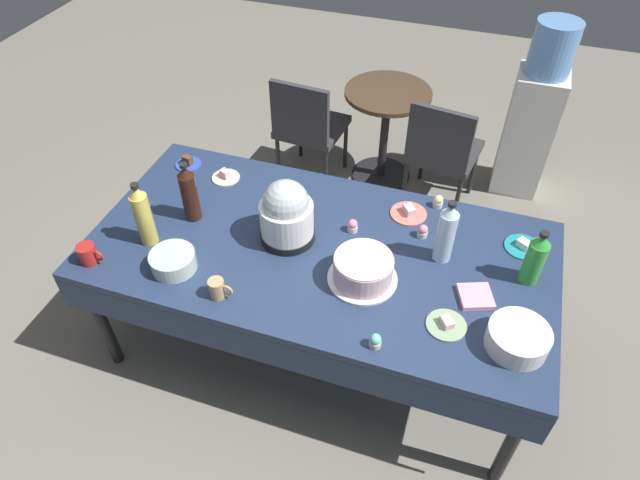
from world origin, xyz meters
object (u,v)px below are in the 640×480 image
(cupcake_rose, at_px, (353,226))
(soda_bottle_water, at_px, (446,233))
(slow_cooker, at_px, (286,214))
(dessert_plate_cream, at_px, (226,176))
(frosted_layer_cake, at_px, (363,270))
(coffee_mug_red, at_px, (88,254))
(cupcake_cocoa, at_px, (423,231))
(cupcake_vanilla, at_px, (375,341))
(maroon_chair_right, at_px, (442,149))
(dessert_plate_sage, at_px, (446,324))
(glass_salad_bowl, at_px, (173,261))
(potluck_table, at_px, (320,257))
(coffee_mug_tan, at_px, (218,289))
(dessert_plate_cobalt, at_px, (188,163))
(maroon_chair_left, at_px, (308,124))
(dessert_plate_coral, at_px, (409,212))
(soda_bottle_lime_soda, at_px, (535,259))
(cupcake_mint, at_px, (143,198))
(cupcake_berry, at_px, (438,201))
(soda_bottle_ginger_ale, at_px, (143,216))
(water_cooler, at_px, (533,116))
(round_cafe_table, at_px, (386,119))
(soda_bottle_cola, at_px, (189,193))
(ceramic_snack_bowl, at_px, (518,338))
(dessert_plate_teal, at_px, (523,246))

(cupcake_rose, relative_size, soda_bottle_water, 0.20)
(slow_cooker, height_order, dessert_plate_cream, slow_cooker)
(frosted_layer_cake, bearing_deg, coffee_mug_red, -166.56)
(cupcake_cocoa, bearing_deg, cupcake_vanilla, -94.65)
(maroon_chair_right, bearing_deg, dessert_plate_sage, -81.20)
(glass_salad_bowl, bearing_deg, potluck_table, 29.55)
(cupcake_cocoa, distance_m, coffee_mug_tan, 1.01)
(dessert_plate_cobalt, relative_size, maroon_chair_left, 0.17)
(cupcake_rose, height_order, coffee_mug_tan, coffee_mug_tan)
(dessert_plate_coral, height_order, dessert_plate_sage, dessert_plate_coral)
(frosted_layer_cake, bearing_deg, soda_bottle_lime_soda, 18.76)
(slow_cooker, height_order, cupcake_cocoa, slow_cooker)
(frosted_layer_cake, xyz_separation_m, cupcake_cocoa, (0.20, 0.37, -0.03))
(dessert_plate_sage, height_order, cupcake_mint, cupcake_mint)
(dessert_plate_coral, distance_m, coffee_mug_red, 1.55)
(dessert_plate_cobalt, relative_size, maroon_chair_right, 0.17)
(cupcake_berry, xyz_separation_m, soda_bottle_lime_soda, (0.47, -0.37, 0.10))
(soda_bottle_ginger_ale, xyz_separation_m, soda_bottle_water, (1.35, 0.33, -0.01))
(frosted_layer_cake, height_order, cupcake_rose, frosted_layer_cake)
(frosted_layer_cake, bearing_deg, coffee_mug_tan, -152.82)
(glass_salad_bowl, bearing_deg, cupcake_mint, 136.81)
(soda_bottle_ginger_ale, height_order, water_cooler, water_cooler)
(maroon_chair_right, xyz_separation_m, round_cafe_table, (-0.44, 0.22, 0.01))
(dessert_plate_cobalt, height_order, soda_bottle_cola, soda_bottle_cola)
(cupcake_cocoa, distance_m, cupcake_mint, 1.43)
(soda_bottle_water, bearing_deg, dessert_plate_cream, 169.43)
(dessert_plate_cobalt, distance_m, soda_bottle_ginger_ale, 0.63)
(glass_salad_bowl, height_order, ceramic_snack_bowl, ceramic_snack_bowl)
(glass_salad_bowl, bearing_deg, soda_bottle_water, 21.58)
(maroon_chair_left, bearing_deg, soda_bottle_water, -48.66)
(soda_bottle_lime_soda, height_order, maroon_chair_right, soda_bottle_lime_soda)
(slow_cooker, relative_size, dessert_plate_teal, 1.89)
(dessert_plate_sage, height_order, cupcake_berry, cupcake_berry)
(potluck_table, bearing_deg, cupcake_cocoa, 27.74)
(dessert_plate_cobalt, distance_m, soda_bottle_lime_soda, 1.88)
(maroon_chair_right, bearing_deg, soda_bottle_water, -82.42)
(maroon_chair_right, bearing_deg, cupcake_vanilla, -90.00)
(dessert_plate_cream, bearing_deg, slow_cooker, -34.04)
(cupcake_berry, bearing_deg, glass_salad_bowl, -142.69)
(water_cooler, bearing_deg, coffee_mug_tan, -118.89)
(frosted_layer_cake, relative_size, dessert_plate_teal, 1.81)
(maroon_chair_right, height_order, round_cafe_table, maroon_chair_right)
(dessert_plate_cobalt, height_order, maroon_chair_right, maroon_chair_right)
(soda_bottle_cola, bearing_deg, cupcake_cocoa, 11.55)
(potluck_table, bearing_deg, frosted_layer_cake, -28.33)
(dessert_plate_teal, bearing_deg, cupcake_mint, -171.45)
(dessert_plate_coral, bearing_deg, dessert_plate_cream, -178.58)
(dessert_plate_cobalt, distance_m, cupcake_cocoa, 1.36)
(cupcake_cocoa, bearing_deg, water_cooler, 73.43)
(dessert_plate_sage, height_order, cupcake_vanilla, cupcake_vanilla)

